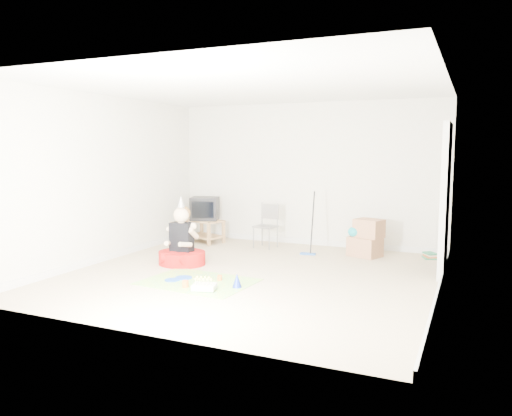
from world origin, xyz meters
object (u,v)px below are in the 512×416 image
at_px(seated_woman, 182,249).
at_px(birthday_cake, 204,287).
at_px(tv_stand, 205,229).
at_px(crt_tv, 205,208).
at_px(cardboard_boxes, 366,239).
at_px(folding_chair, 266,226).

height_order(seated_woman, birthday_cake, seated_woman).
xyz_separation_m(tv_stand, seated_woman, (0.58, -1.75, -0.03)).
bearing_deg(birthday_cake, crt_tv, 119.31).
distance_m(tv_stand, birthday_cake, 3.29).
bearing_deg(cardboard_boxes, tv_stand, 179.27).
bearing_deg(seated_woman, crt_tv, 108.45).
xyz_separation_m(crt_tv, birthday_cake, (1.61, -2.86, -0.61)).
bearing_deg(tv_stand, crt_tv, -63.43).
distance_m(tv_stand, crt_tv, 0.39).
distance_m(folding_chair, birthday_cake, 2.88).
relative_size(seated_woman, birthday_cake, 3.17).
bearing_deg(birthday_cake, folding_chair, 97.05).
bearing_deg(cardboard_boxes, folding_chair, 179.65).
bearing_deg(birthday_cake, seated_woman, 132.60).
xyz_separation_m(tv_stand, crt_tv, (0.00, -0.00, 0.39)).
bearing_deg(tv_stand, birthday_cake, -60.69).
xyz_separation_m(folding_chair, cardboard_boxes, (1.80, -0.01, -0.09)).
distance_m(crt_tv, seated_woman, 1.89).
relative_size(folding_chair, seated_woman, 0.75).
height_order(crt_tv, birthday_cake, crt_tv).
bearing_deg(seated_woman, folding_chair, 68.64).
height_order(crt_tv, seated_woman, seated_woman).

